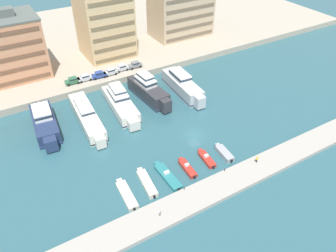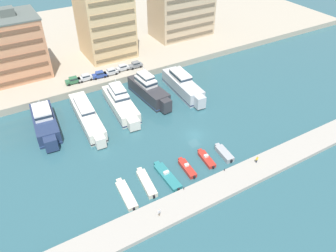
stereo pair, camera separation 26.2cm
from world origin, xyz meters
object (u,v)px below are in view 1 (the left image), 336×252
at_px(motorboat_red_center, 207,159).
at_px(car_silver_left, 85,77).
at_px(motorboat_teal_mid_left, 167,176).
at_px(motorboat_red_center_left, 187,168).
at_px(yacht_ivory_mid_left, 120,102).
at_px(yacht_navy_far_left, 45,123).
at_px(pedestrian_near_edge, 257,159).
at_px(motorboat_cream_left, 147,183).
at_px(car_silver_center, 122,68).
at_px(pedestrian_mid_deck, 160,212).
at_px(motorboat_cream_far_left, 127,194).
at_px(car_green_far_left, 73,80).
at_px(car_silver_center_left, 110,72).
at_px(yacht_ivory_left, 87,116).
at_px(yacht_silver_center, 183,85).
at_px(motorboat_grey_center_right, 224,153).
at_px(yacht_charcoal_center_left, 148,90).
at_px(car_blue_mid_left, 99,75).
at_px(car_grey_center_right, 135,65).

height_order(motorboat_red_center, car_silver_left, car_silver_left).
height_order(motorboat_teal_mid_left, motorboat_red_center_left, motorboat_red_center_left).
distance_m(yacht_ivory_mid_left, motorboat_red_center, 27.45).
distance_m(yacht_navy_far_left, pedestrian_near_edge, 47.91).
distance_m(motorboat_cream_left, pedestrian_near_edge, 22.75).
bearing_deg(car_silver_center, yacht_navy_far_left, -150.64).
bearing_deg(pedestrian_mid_deck, pedestrian_near_edge, 3.67).
bearing_deg(motorboat_cream_far_left, car_silver_center, 66.71).
relative_size(car_green_far_left, car_silver_center_left, 1.01).
distance_m(yacht_ivory_left, motorboat_teal_mid_left, 26.48).
xyz_separation_m(yacht_silver_center, motorboat_cream_far_left, (-28.66, -25.74, -1.78)).
height_order(motorboat_grey_center_right, car_silver_center, car_silver_center).
bearing_deg(yacht_charcoal_center_left, motorboat_teal_mid_left, -110.66).
relative_size(motorboat_red_center, motorboat_grey_center_right, 1.02).
bearing_deg(yacht_charcoal_center_left, motorboat_red_center, -91.80).
bearing_deg(yacht_silver_center, yacht_navy_far_left, 176.91).
height_order(motorboat_cream_far_left, car_silver_left, car_silver_left).
xyz_separation_m(yacht_navy_far_left, car_green_far_left, (11.28, 14.46, 0.82)).
distance_m(motorboat_red_center_left, car_silver_left, 42.59).
bearing_deg(car_silver_center, motorboat_teal_mid_left, -102.48).
bearing_deg(motorboat_red_center_left, motorboat_cream_left, 176.73).
distance_m(yacht_ivory_mid_left, yacht_silver_center, 17.99).
xyz_separation_m(car_silver_left, pedestrian_mid_deck, (-4.17, -49.65, -1.00)).
height_order(motorboat_red_center, car_blue_mid_left, car_blue_mid_left).
relative_size(motorboat_red_center, car_silver_left, 1.48).
bearing_deg(yacht_navy_far_left, car_grey_center_right, 25.45).
relative_size(car_silver_center_left, car_silver_center, 1.00).
bearing_deg(motorboat_red_center, motorboat_grey_center_right, -8.46).
xyz_separation_m(car_blue_mid_left, car_silver_center, (7.26, 0.66, 0.00)).
xyz_separation_m(yacht_ivory_mid_left, motorboat_cream_left, (-6.19, -26.07, -1.61)).
distance_m(yacht_charcoal_center_left, car_green_far_left, 21.34).
xyz_separation_m(motorboat_red_center, car_grey_center_right, (3.94, 41.69, 2.47)).
xyz_separation_m(motorboat_red_center_left, car_green_far_left, (-9.88, 42.13, 2.42)).
height_order(yacht_ivory_mid_left, motorboat_cream_left, yacht_ivory_mid_left).
relative_size(yacht_charcoal_center_left, car_blue_mid_left, 4.17).
xyz_separation_m(motorboat_grey_center_right, car_silver_center_left, (-8.17, 41.90, 2.33)).
height_order(yacht_ivory_left, motorboat_cream_far_left, yacht_ivory_left).
relative_size(motorboat_red_center, car_silver_center_left, 1.48).
distance_m(yacht_ivory_left, yacht_silver_center, 27.08).
xyz_separation_m(car_silver_left, car_grey_center_right, (15.37, -0.03, 0.00)).
bearing_deg(yacht_ivory_left, motorboat_cream_left, -83.36).
distance_m(yacht_ivory_left, car_blue_mid_left, 18.58).
xyz_separation_m(motorboat_cream_far_left, motorboat_grey_center_right, (22.53, -0.28, 0.12)).
relative_size(motorboat_cream_far_left, car_grey_center_right, 1.99).
bearing_deg(car_silver_left, motorboat_red_center_left, -81.28).
distance_m(yacht_silver_center, motorboat_teal_mid_left, 32.32).
bearing_deg(yacht_ivory_left, motorboat_red_center, -56.37).
bearing_deg(car_grey_center_right, yacht_ivory_mid_left, -127.12).
bearing_deg(car_green_far_left, car_blue_mid_left, -4.02).
relative_size(yacht_ivory_left, motorboat_cream_far_left, 2.68).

